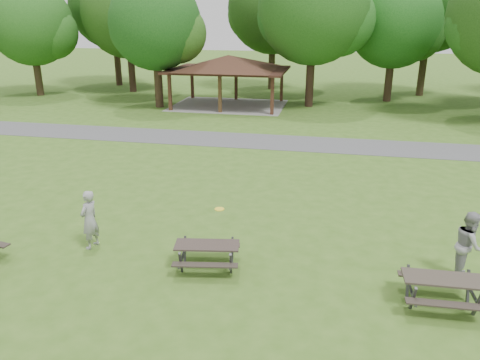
% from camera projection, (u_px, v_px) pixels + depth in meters
% --- Properties ---
extents(ground, '(160.00, 160.00, 0.00)m').
position_uv_depth(ground, '(175.00, 270.00, 12.81)').
color(ground, '#3B621C').
rests_on(ground, ground).
extents(asphalt_path, '(120.00, 3.20, 0.02)m').
position_uv_depth(asphalt_path, '(259.00, 141.00, 25.72)').
color(asphalt_path, '#4B4B4D').
rests_on(asphalt_path, ground).
extents(pavilion, '(8.60, 7.01, 3.76)m').
position_uv_depth(pavilion, '(228.00, 65.00, 34.68)').
color(pavilion, '#392014').
rests_on(pavilion, ground).
extents(tree_row_b, '(7.14, 6.80, 9.28)m').
position_uv_depth(tree_row_b, '(32.00, 26.00, 38.43)').
color(tree_row_b, '#2F2215').
rests_on(tree_row_b, ground).
extents(tree_row_c, '(8.19, 7.80, 10.67)m').
position_uv_depth(tree_row_c, '(129.00, 15.00, 40.04)').
color(tree_row_c, black).
rests_on(tree_row_c, ground).
extents(tree_row_d, '(6.93, 6.60, 9.27)m').
position_uv_depth(tree_row_d, '(156.00, 26.00, 33.35)').
color(tree_row_d, '#2E2014').
rests_on(tree_row_d, ground).
extents(tree_row_e, '(8.40, 8.00, 11.02)m').
position_uv_depth(tree_row_e, '(315.00, 11.00, 33.22)').
color(tree_row_e, black).
rests_on(tree_row_e, ground).
extents(tree_row_f, '(7.35, 7.00, 9.55)m').
position_uv_depth(tree_row_f, '(396.00, 25.00, 35.63)').
color(tree_row_f, '#302015').
rests_on(tree_row_f, ground).
extents(tree_deep_a, '(8.40, 8.00, 11.38)m').
position_uv_depth(tree_deep_a, '(114.00, 8.00, 43.64)').
color(tree_deep_a, black).
rests_on(tree_deep_a, ground).
extents(tree_deep_b, '(8.40, 8.00, 11.13)m').
position_uv_depth(tree_deep_b, '(274.00, 11.00, 41.33)').
color(tree_deep_b, black).
rests_on(tree_deep_b, ground).
extents(tree_deep_c, '(8.82, 8.40, 11.90)m').
position_uv_depth(tree_deep_c, '(432.00, 3.00, 37.75)').
color(tree_deep_c, '#312316').
rests_on(tree_deep_c, ground).
extents(picnic_table_middle, '(1.94, 1.66, 0.75)m').
position_uv_depth(picnic_table_middle, '(207.00, 250.00, 12.73)').
color(picnic_table_middle, '#2F2622').
rests_on(picnic_table_middle, ground).
extents(picnic_table_far, '(1.87, 1.53, 0.79)m').
position_uv_depth(picnic_table_far, '(442.00, 285.00, 11.05)').
color(picnic_table_far, '#322B24').
rests_on(picnic_table_far, ground).
extents(frisbee_in_flight, '(0.36, 0.36, 0.02)m').
position_uv_depth(frisbee_in_flight, '(219.00, 209.00, 13.00)').
color(frisbee_in_flight, yellow).
rests_on(frisbee_in_flight, ground).
extents(frisbee_thrower, '(0.55, 0.73, 1.80)m').
position_uv_depth(frisbee_thrower, '(89.00, 220.00, 13.77)').
color(frisbee_thrower, gray).
rests_on(frisbee_thrower, ground).
extents(frisbee_catcher, '(0.81, 0.98, 1.85)m').
position_uv_depth(frisbee_catcher, '(469.00, 245.00, 12.21)').
color(frisbee_catcher, gray).
rests_on(frisbee_catcher, ground).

